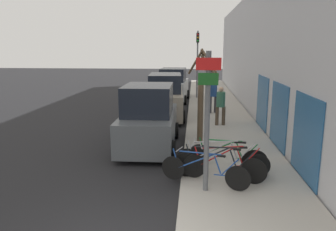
% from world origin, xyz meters
% --- Properties ---
extents(ground_plane, '(80.00, 80.00, 0.00)m').
position_xyz_m(ground_plane, '(0.00, 11.20, 0.00)').
color(ground_plane, black).
extents(sidewalk_curb, '(3.20, 32.00, 0.15)m').
position_xyz_m(sidewalk_curb, '(2.60, 14.00, 0.07)').
color(sidewalk_curb, '#ADA89E').
rests_on(sidewalk_curb, ground).
extents(building_facade, '(0.23, 32.00, 6.50)m').
position_xyz_m(building_facade, '(4.35, 13.92, 3.23)').
color(building_facade, '#BCBCC1').
rests_on(building_facade, ground).
extents(signpost, '(0.57, 0.14, 3.33)m').
position_xyz_m(signpost, '(1.62, 2.51, 1.94)').
color(signpost, '#595B60').
rests_on(signpost, sidewalk_curb).
extents(bicycle_0, '(2.20, 0.85, 0.87)m').
position_xyz_m(bicycle_0, '(1.59, 2.82, 0.53)').
color(bicycle_0, black).
rests_on(bicycle_0, sidewalk_curb).
extents(bicycle_1, '(2.39, 0.63, 0.93)m').
position_xyz_m(bicycle_1, '(1.99, 3.16, 0.55)').
color(bicycle_1, black).
rests_on(bicycle_1, sidewalk_curb).
extents(bicycle_2, '(2.33, 0.44, 0.88)m').
position_xyz_m(bicycle_2, '(2.20, 3.35, 0.53)').
color(bicycle_2, black).
rests_on(bicycle_2, sidewalk_curb).
extents(bicycle_3, '(2.49, 0.44, 0.94)m').
position_xyz_m(bicycle_3, '(2.07, 3.67, 0.55)').
color(bicycle_3, black).
rests_on(bicycle_3, sidewalk_curb).
extents(bicycle_4, '(2.18, 0.73, 0.84)m').
position_xyz_m(bicycle_4, '(2.29, 4.11, 0.51)').
color(bicycle_4, black).
rests_on(bicycle_4, sidewalk_curb).
extents(parked_car_0, '(2.07, 4.16, 2.29)m').
position_xyz_m(parked_car_0, '(-0.29, 6.32, 1.02)').
color(parked_car_0, '#51565B').
rests_on(parked_car_0, ground).
extents(parked_car_1, '(2.16, 4.77, 2.26)m').
position_xyz_m(parked_car_1, '(-0.16, 11.60, 1.02)').
color(parked_car_1, gray).
rests_on(parked_car_1, ground).
extents(parked_car_2, '(2.11, 4.32, 2.22)m').
position_xyz_m(parked_car_2, '(-0.09, 16.86, 1.00)').
color(parked_car_2, '#B2B7BC').
rests_on(parked_car_2, ground).
extents(pedestrian_near, '(0.45, 0.38, 1.71)m').
position_xyz_m(pedestrian_near, '(2.49, 9.45, 1.14)').
color(pedestrian_near, '#4C3D2D').
rests_on(pedestrian_near, sidewalk_curb).
extents(pedestrian_far, '(0.46, 0.40, 1.81)m').
position_xyz_m(pedestrian_far, '(2.31, 12.30, 1.20)').
color(pedestrian_far, '#333338').
rests_on(pedestrian_far, sidewalk_curb).
extents(street_tree, '(1.13, 1.29, 3.38)m').
position_xyz_m(street_tree, '(1.57, 6.86, 1.74)').
color(street_tree, brown).
rests_on(street_tree, sidewalk_curb).
extents(traffic_light, '(0.20, 0.30, 4.50)m').
position_xyz_m(traffic_light, '(1.49, 17.58, 3.03)').
color(traffic_light, '#595B60').
rests_on(traffic_light, sidewalk_curb).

